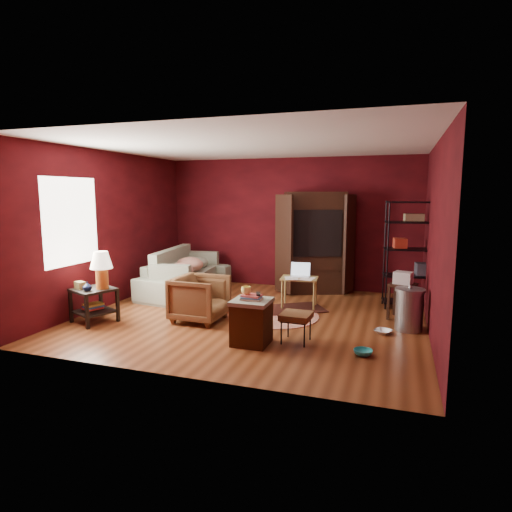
{
  "coord_description": "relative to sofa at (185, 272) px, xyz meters",
  "views": [
    {
      "loc": [
        2.26,
        -6.55,
        2.05
      ],
      "look_at": [
        0.0,
        0.2,
        1.0
      ],
      "focal_mm": 30.0,
      "sensor_mm": 36.0,
      "label": 1
    }
  ],
  "objects": [
    {
      "name": "tv_armoire",
      "position": [
        2.48,
        0.97,
        0.64
      ],
      "size": [
        1.54,
        1.19,
        2.08
      ],
      "rotation": [
        0.0,
        0.0,
        0.35
      ],
      "color": "black",
      "rests_on": "ground"
    },
    {
      "name": "rug_oriental",
      "position": [
        2.39,
        -0.5,
        -0.43
      ],
      "size": [
        1.3,
        1.18,
        0.01
      ],
      "rotation": [
        0.0,
        0.0,
        0.56
      ],
      "color": "#481A13",
      "rests_on": "ground"
    },
    {
      "name": "sofa",
      "position": [
        0.0,
        0.0,
        0.0
      ],
      "size": [
        0.95,
        2.33,
        0.88
      ],
      "primitive_type": "imported",
      "rotation": [
        0.0,
        0.0,
        1.44
      ],
      "color": "gray",
      "rests_on": "ground"
    },
    {
      "name": "pet_bowl_steel",
      "position": [
        3.97,
        -1.39,
        -0.32
      ],
      "size": [
        0.26,
        0.15,
        0.25
      ],
      "primitive_type": "imported",
      "rotation": [
        0.0,
        0.0,
        -0.37
      ],
      "color": "silver",
      "rests_on": "ground"
    },
    {
      "name": "rug_round",
      "position": [
        2.2,
        -1.01,
        -0.44
      ],
      "size": [
        1.57,
        1.57,
        0.01
      ],
      "rotation": [
        0.0,
        0.0,
        -0.06
      ],
      "color": "beige",
      "rests_on": "ground"
    },
    {
      "name": "wire_shelving",
      "position": [
        4.37,
        0.29,
        0.61
      ],
      "size": [
        0.99,
        0.55,
        1.91
      ],
      "rotation": [
        0.0,
        0.0,
        0.17
      ],
      "color": "black",
      "rests_on": "ground"
    },
    {
      "name": "small_stand",
      "position": [
        4.22,
        -0.51,
        0.15
      ],
      "size": [
        0.49,
        0.49,
        0.79
      ],
      "rotation": [
        0.0,
        0.0,
        -0.28
      ],
      "color": "black",
      "rests_on": "ground"
    },
    {
      "name": "laptop_desk",
      "position": [
        2.47,
        -0.34,
        0.05
      ],
      "size": [
        0.69,
        0.57,
        0.8
      ],
      "rotation": [
        0.0,
        0.0,
        0.1
      ],
      "color": "olive",
      "rests_on": "ground"
    },
    {
      "name": "footstool",
      "position": [
        2.83,
        -2.14,
        -0.08
      ],
      "size": [
        0.42,
        0.42,
        0.41
      ],
      "rotation": [
        0.0,
        0.0,
        -0.04
      ],
      "color": "black",
      "rests_on": "ground"
    },
    {
      "name": "armchair",
      "position": [
        1.13,
        -1.64,
        -0.04
      ],
      "size": [
        0.75,
        0.8,
        0.81
      ],
      "primitive_type": "imported",
      "rotation": [
        0.0,
        0.0,
        1.54
      ],
      "color": "black",
      "rests_on": "ground"
    },
    {
      "name": "room",
      "position": [
        1.81,
        -1.18,
        0.96
      ],
      "size": [
        5.54,
        5.04,
        2.84
      ],
      "color": "brown",
      "rests_on": "ground"
    },
    {
      "name": "mug",
      "position": [
        2.2,
        -2.41,
        0.32
      ],
      "size": [
        0.14,
        0.12,
        0.14
      ],
      "primitive_type": "imported",
      "rotation": [
        0.0,
        0.0,
        0.09
      ],
      "color": "#FFF47C",
      "rests_on": "hamper"
    },
    {
      "name": "side_table",
      "position": [
        -0.38,
        -2.22,
        0.24
      ],
      "size": [
        0.75,
        0.75,
        1.14
      ],
      "rotation": [
        0.0,
        0.0,
        -0.39
      ],
      "color": "black",
      "rests_on": "ground"
    },
    {
      "name": "hamper",
      "position": [
        2.27,
        -2.4,
        -0.12
      ],
      "size": [
        0.51,
        0.51,
        0.71
      ],
      "rotation": [
        0.0,
        0.0,
        -0.0
      ],
      "color": "#40210E",
      "rests_on": "ground"
    },
    {
      "name": "sofa_cushions",
      "position": [
        -0.02,
        -0.0,
        -0.03
      ],
      "size": [
        1.06,
        2.1,
        0.84
      ],
      "rotation": [
        0.0,
        0.0,
        0.13
      ],
      "color": "gray",
      "rests_on": "sofa"
    },
    {
      "name": "trash_can",
      "position": [
        4.32,
        -1.09,
        -0.12
      ],
      "size": [
        0.49,
        0.49,
        0.69
      ],
      "rotation": [
        0.0,
        0.0,
        0.11
      ],
      "color": "#95979C",
      "rests_on": "ground"
    },
    {
      "name": "vase",
      "position": [
        -0.42,
        -2.41,
        0.18
      ],
      "size": [
        0.19,
        0.19,
        0.14
      ],
      "primitive_type": "imported",
      "rotation": [
        0.0,
        0.0,
        -0.43
      ],
      "color": "#0B173B",
      "rests_on": "side_table"
    },
    {
      "name": "pet_bowl_turquoise",
      "position": [
        3.76,
        -2.35,
        -0.32
      ],
      "size": [
        0.24,
        0.08,
        0.24
      ],
      "primitive_type": "imported",
      "rotation": [
        0.0,
        0.0,
        0.01
      ],
      "color": "#2ABFC6",
      "rests_on": "ground"
    }
  ]
}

